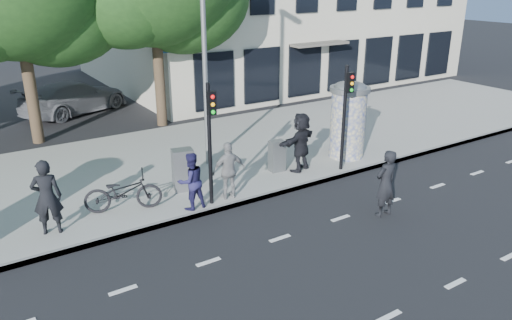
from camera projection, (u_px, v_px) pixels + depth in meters
ground at (316, 264)px, 11.28m from camera, size 120.00×120.00×0.00m
sidewalk at (177, 163)px, 17.15m from camera, size 40.00×8.00×0.15m
curb at (236, 204)px, 14.05m from camera, size 40.00×0.10×0.16m
lane_dash_near at (389, 316)px, 9.55m from camera, size 32.00×0.12×0.01m
lane_dash_far at (280, 238)px, 12.38m from camera, size 32.00×0.12×0.01m
ad_column_right at (348, 118)px, 17.09m from camera, size 1.36×1.36×2.65m
traffic_pole_near at (210, 132)px, 13.18m from camera, size 0.22×0.31×3.40m
traffic_pole_far at (346, 108)px, 15.62m from camera, size 0.22×0.31×3.40m
street_lamp at (204, 22)px, 15.23m from camera, size 0.25×0.93×8.00m
ped_b at (47, 197)px, 12.03m from camera, size 0.80×0.63×1.92m
ped_c at (191, 181)px, 13.36m from camera, size 0.82×0.66×1.60m
ped_e at (229, 171)px, 14.00m from camera, size 1.04×0.67×1.67m
ped_f at (301, 142)px, 15.98m from camera, size 1.90×1.22×1.92m
man_road at (386, 183)px, 13.26m from camera, size 0.69×0.47×1.86m
bicycle at (123, 192)px, 13.35m from camera, size 1.31×2.16×1.07m
cabinet_left at (183, 170)px, 14.61m from camera, size 0.68×0.55×1.26m
cabinet_right at (277, 156)px, 16.07m from camera, size 0.51×0.39×1.01m
car_right at (74, 97)px, 23.34m from camera, size 4.02×5.60×1.50m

